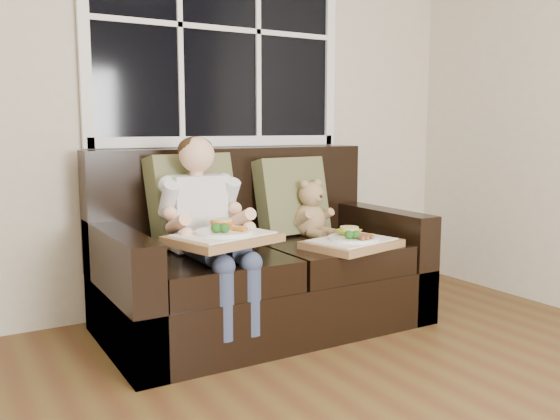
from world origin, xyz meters
TOP-DOWN VIEW (x-y plane):
  - window_back at (0.56, 2.48)m, footprint 1.62×0.04m
  - loveseat at (0.56, 2.02)m, footprint 1.70×0.92m
  - pillow_left at (0.25, 2.17)m, footprint 0.51×0.30m
  - pillow_right at (0.87, 2.17)m, footprint 0.47×0.25m
  - child at (0.20, 1.90)m, footprint 0.40×0.60m
  - teddy_bear at (0.94, 2.06)m, footprint 0.22×0.27m
  - tray_left at (0.20, 1.68)m, footprint 0.55×0.47m
  - tray_right at (0.93, 1.66)m, footprint 0.53×0.45m

SIDE VIEW (x-z plane):
  - loveseat at x=0.56m, z-range -0.17..0.79m
  - tray_right at x=0.93m, z-range 0.43..0.53m
  - tray_left at x=0.20m, z-range 0.52..0.63m
  - teddy_bear at x=0.94m, z-range 0.41..0.76m
  - child at x=0.20m, z-range 0.20..1.10m
  - pillow_right at x=0.87m, z-range 0.44..0.90m
  - pillow_left at x=0.25m, z-range 0.44..0.94m
  - window_back at x=0.56m, z-range 0.96..2.33m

